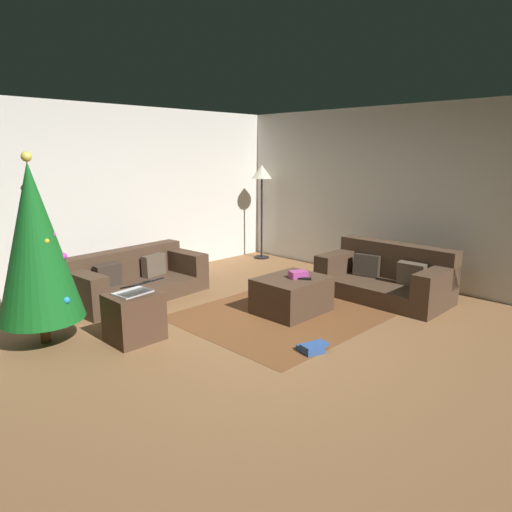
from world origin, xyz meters
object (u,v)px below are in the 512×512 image
(laptop, at_px, (136,289))
(gift_box, at_px, (298,274))
(ottoman, at_px, (292,295))
(side_table, at_px, (134,317))
(couch_left, at_px, (133,279))
(tv_remote, at_px, (305,279))
(corner_lamp, at_px, (262,179))
(couch_right, at_px, (387,277))
(christmas_tree, at_px, (36,243))
(book_stack, at_px, (312,348))

(laptop, bearing_deg, gift_box, -17.20)
(ottoman, relative_size, side_table, 1.60)
(couch_left, distance_m, tv_remote, 2.37)
(laptop, bearing_deg, corner_lamp, 26.05)
(laptop, bearing_deg, ottoman, -16.22)
(ottoman, xyz_separation_m, tv_remote, (0.05, -0.16, 0.23))
(couch_right, height_order, gift_box, couch_right)
(christmas_tree, relative_size, side_table, 3.73)
(corner_lamp, bearing_deg, book_stack, -128.87)
(couch_right, relative_size, book_stack, 5.53)
(couch_right, relative_size, laptop, 3.71)
(gift_box, bearing_deg, couch_left, 118.95)
(tv_remote, bearing_deg, couch_left, 84.69)
(laptop, distance_m, book_stack, 1.87)
(side_table, relative_size, corner_lamp, 0.31)
(gift_box, xyz_separation_m, tv_remote, (-0.01, -0.10, -0.03))
(book_stack, bearing_deg, gift_box, 46.82)
(tv_remote, bearing_deg, book_stack, -169.60)
(ottoman, bearing_deg, tv_remote, -71.84)
(couch_right, distance_m, side_table, 3.38)
(couch_right, xyz_separation_m, corner_lamp, (0.50, 2.85, 1.18))
(ottoman, height_order, corner_lamp, corner_lamp)
(laptop, height_order, corner_lamp, corner_lamp)
(couch_left, xyz_separation_m, ottoman, (1.04, -1.94, -0.03))
(couch_right, distance_m, tv_remote, 1.37)
(ottoman, height_order, tv_remote, tv_remote)
(couch_right, relative_size, gift_box, 7.96)
(laptop, bearing_deg, couch_right, -18.29)
(side_table, bearing_deg, couch_right, -19.21)
(ottoman, bearing_deg, christmas_tree, 154.39)
(ottoman, bearing_deg, laptop, 163.78)
(tv_remote, bearing_deg, christmas_tree, 119.14)
(tv_remote, xyz_separation_m, book_stack, (-0.80, -0.75, -0.40))
(gift_box, relative_size, book_stack, 0.69)
(christmas_tree, xyz_separation_m, laptop, (0.69, -0.68, -0.48))
(side_table, relative_size, laptop, 1.15)
(tv_remote, distance_m, side_table, 2.03)
(side_table, bearing_deg, book_stack, -54.20)
(ottoman, bearing_deg, corner_lamp, 51.36)
(couch_left, height_order, couch_right, couch_right)
(couch_left, distance_m, gift_box, 2.28)
(couch_right, bearing_deg, gift_box, 70.17)
(couch_left, distance_m, corner_lamp, 3.17)
(book_stack, distance_m, corner_lamp, 4.39)
(side_table, height_order, book_stack, side_table)
(side_table, bearing_deg, corner_lamp, 25.25)
(tv_remote, height_order, side_table, side_table)
(side_table, height_order, laptop, laptop)
(gift_box, bearing_deg, side_table, 161.22)
(gift_box, xyz_separation_m, book_stack, (-0.80, -0.86, -0.44))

